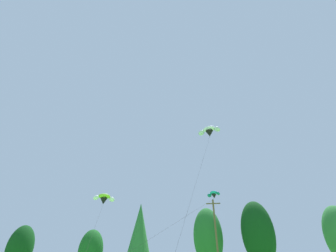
{
  "coord_description": "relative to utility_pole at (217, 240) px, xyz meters",
  "views": [
    {
      "loc": [
        5.41,
        2.58,
        2.65
      ],
      "look_at": [
        2.75,
        24.24,
        15.83
      ],
      "focal_mm": 25.35,
      "sensor_mm": 36.0,
      "label": 1
    }
  ],
  "objects": [
    {
      "name": "treeline_tree_b",
      "position": [
        -33.88,
        4.69,
        -0.5
      ],
      "size": [
        4.37,
        4.37,
        9.52
      ],
      "color": "#472D19",
      "rests_on": "ground_plane"
    },
    {
      "name": "treeline_tree_c",
      "position": [
        -21.23,
        5.62,
        -0.98
      ],
      "size": [
        4.16,
        4.16,
        8.72
      ],
      "color": "#472D19",
      "rests_on": "ground_plane"
    },
    {
      "name": "parafoil_kite_high_teal",
      "position": [
        -0.07,
        -4.21,
        5.39
      ],
      "size": [
        11.74,
        17.31,
        10.61
      ],
      "color": "teal"
    },
    {
      "name": "parafoil_kite_mid_white",
      "position": [
        0.14,
        -5.29,
        15.07
      ],
      "size": [
        7.25,
        12.14,
        20.63
      ],
      "color": "white"
    },
    {
      "name": "treeline_tree_e",
      "position": [
        -0.93,
        8.27,
        1.26
      ],
      "size": [
        5.16,
        5.16,
        12.43
      ],
      "color": "#472D19",
      "rests_on": "ground_plane"
    },
    {
      "name": "treeline_tree_d",
      "position": [
        -13.08,
        6.75,
        2.07
      ],
      "size": [
        4.53,
        4.53,
        13.3
      ],
      "color": "#472D19",
      "rests_on": "ground_plane"
    },
    {
      "name": "treeline_tree_f",
      "position": [
        7.11,
        5.39,
        1.46
      ],
      "size": [
        5.25,
        5.25,
        12.76
      ],
      "color": "#472D19",
      "rests_on": "ground_plane"
    },
    {
      "name": "utility_pole",
      "position": [
        0.0,
        0.0,
        0.0
      ],
      "size": [
        2.2,
        0.26,
        11.98
      ],
      "color": "brown",
      "rests_on": "ground_plane"
    },
    {
      "name": "parafoil_kite_far_lime_white",
      "position": [
        -15.87,
        -4.93,
        5.13
      ],
      "size": [
        6.62,
        16.9,
        10.54
      ],
      "color": "#93D633"
    }
  ]
}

